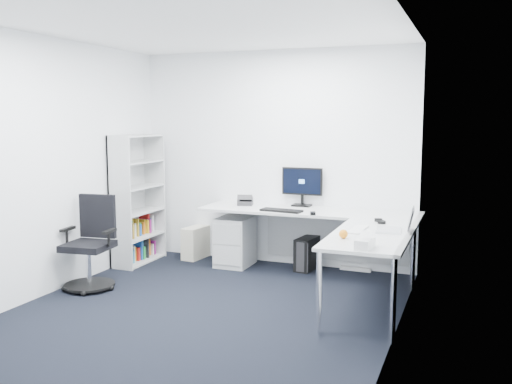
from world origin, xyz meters
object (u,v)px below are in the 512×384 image
(laptop, at_px, (389,219))
(monitor, at_px, (302,186))
(l_desk, at_px, (300,248))
(task_chair, at_px, (88,243))
(bookshelf, at_px, (138,199))

(laptop, bearing_deg, monitor, 129.66)
(l_desk, relative_size, task_chair, 2.58)
(monitor, bearing_deg, bookshelf, -162.68)
(l_desk, bearing_deg, bookshelf, 178.68)
(l_desk, height_order, laptop, laptop)
(task_chair, distance_m, laptop, 3.20)
(laptop, bearing_deg, l_desk, 145.26)
(l_desk, distance_m, monitor, 0.90)
(bookshelf, bearing_deg, l_desk, -1.32)
(task_chair, distance_m, monitor, 2.64)
(l_desk, xyz_separation_m, laptop, (1.08, -0.59, 0.50))
(l_desk, xyz_separation_m, bookshelf, (-2.17, 0.05, 0.44))
(bookshelf, bearing_deg, task_chair, -83.91)
(monitor, height_order, laptop, monitor)
(monitor, distance_m, laptop, 1.74)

